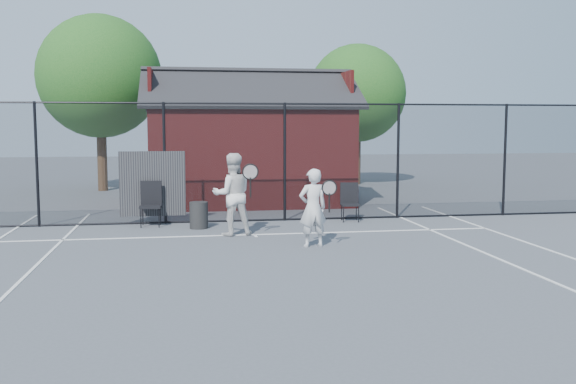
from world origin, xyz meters
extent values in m
plane|color=#484C52|center=(0.00, 0.00, 0.00)|extent=(80.00, 80.00, 0.00)
cube|color=silver|center=(0.00, 3.00, 0.01)|extent=(11.00, 0.06, 0.01)
cube|color=silver|center=(4.11, -2.00, 0.01)|extent=(0.06, 18.00, 0.01)
cube|color=silver|center=(0.00, 2.85, 0.01)|extent=(0.06, 0.30, 0.01)
cylinder|color=black|center=(-5.00, 5.00, 1.50)|extent=(0.07, 0.07, 3.00)
cylinder|color=black|center=(-2.00, 5.00, 1.50)|extent=(0.07, 0.07, 3.00)
cylinder|color=black|center=(1.00, 5.00, 1.50)|extent=(0.07, 0.07, 3.00)
cylinder|color=black|center=(4.00, 5.00, 1.50)|extent=(0.07, 0.07, 3.00)
cylinder|color=black|center=(7.00, 5.00, 1.50)|extent=(0.07, 0.07, 3.00)
cylinder|color=black|center=(0.00, 5.00, 2.97)|extent=(22.00, 0.04, 0.04)
cylinder|color=black|center=(0.00, 5.00, 0.03)|extent=(22.00, 0.04, 0.04)
cube|color=black|center=(0.00, 5.00, 1.50)|extent=(22.00, 3.00, 0.01)
cube|color=black|center=(-2.30, 4.98, 1.00)|extent=(1.60, 0.04, 1.60)
cube|color=maroon|center=(0.50, 9.00, 1.50)|extent=(6.00, 4.00, 3.00)
cube|color=black|center=(0.50, 8.00, 3.53)|extent=(6.50, 2.36, 1.32)
cube|color=black|center=(0.50, 10.00, 3.53)|extent=(6.50, 2.36, 1.32)
cube|color=maroon|center=(-2.45, 9.00, 3.53)|extent=(0.10, 2.80, 1.06)
cube|color=maroon|center=(3.45, 9.00, 3.53)|extent=(0.10, 2.80, 1.06)
cylinder|color=#331F14|center=(-4.50, 13.50, 1.26)|extent=(0.36, 0.36, 2.52)
sphere|color=#144717|center=(-4.50, 13.50, 4.20)|extent=(4.48, 4.48, 4.48)
cylinder|color=#331F14|center=(5.50, 14.50, 1.12)|extent=(0.36, 0.36, 2.23)
sphere|color=#144717|center=(5.50, 14.50, 3.72)|extent=(3.97, 3.97, 3.97)
imported|color=silver|center=(1.00, 1.42, 0.79)|extent=(0.62, 0.45, 1.58)
torus|color=black|center=(1.26, 1.11, 1.22)|extent=(0.31, 0.03, 0.31)
cylinder|color=black|center=(1.26, 1.11, 0.92)|extent=(0.03, 0.03, 0.38)
imported|color=silver|center=(-0.49, 3.04, 0.91)|extent=(0.96, 0.78, 1.83)
torus|color=black|center=(-0.12, 2.68, 1.44)|extent=(0.36, 0.03, 0.36)
cylinder|color=black|center=(-0.12, 2.68, 1.10)|extent=(0.03, 0.03, 0.44)
cube|color=black|center=(-2.34, 4.60, 0.53)|extent=(0.54, 0.56, 1.06)
cube|color=black|center=(2.61, 4.60, 0.48)|extent=(0.51, 0.53, 0.95)
cylinder|color=black|center=(-1.21, 4.10, 0.32)|extent=(0.49, 0.49, 0.63)
camera|label=1|loc=(-1.57, -11.05, 2.45)|focal=40.00mm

